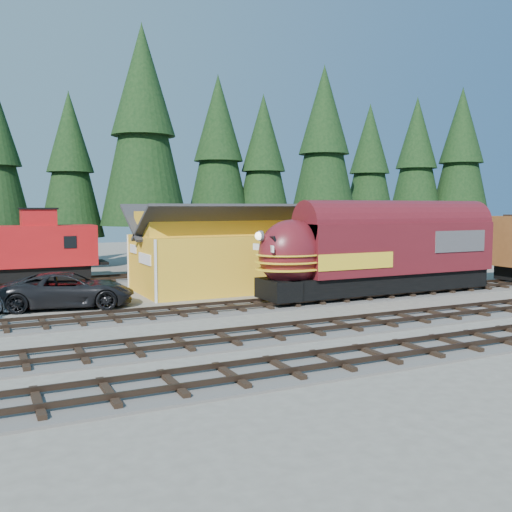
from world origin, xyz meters
name	(u,v)px	position (x,y,z in m)	size (l,w,h in m)	color
ground	(329,318)	(0.00, 0.00, 0.00)	(120.00, 120.00, 0.00)	#6B665B
track_siding	(432,291)	(10.00, 4.00, 0.06)	(68.00, 3.20, 0.33)	#4C4947
track_spur	(53,283)	(-10.00, 18.00, 0.06)	(32.00, 3.20, 0.33)	#4C4947
depot	(236,241)	(0.00, 10.50, 2.96)	(12.80, 7.00, 5.30)	orange
conifer_backdrop	(234,149)	(5.87, 23.97, 10.12)	(80.87, 20.39, 17.45)	black
locomotive	(374,255)	(5.58, 4.00, 2.43)	(15.16, 3.01, 4.12)	black
caboose	(26,250)	(-11.61, 18.00, 2.33)	(8.88, 2.57, 4.62)	black
pickup_truck_a	(69,290)	(-10.35, 8.22, 0.90)	(2.99, 6.50, 1.81)	black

